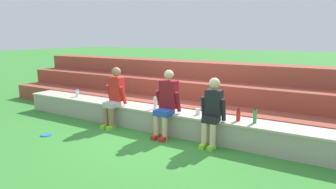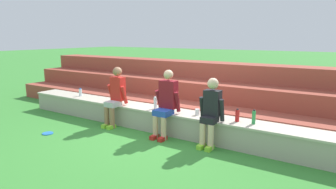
{
  "view_description": "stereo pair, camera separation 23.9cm",
  "coord_description": "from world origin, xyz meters",
  "px_view_note": "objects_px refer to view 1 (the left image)",
  "views": [
    {
      "loc": [
        3.18,
        -5.0,
        2.04
      ],
      "look_at": [
        0.03,
        0.28,
        0.83
      ],
      "focal_mm": 31.46,
      "sensor_mm": 36.0,
      "label": 1
    },
    {
      "loc": [
        3.39,
        -4.88,
        2.04
      ],
      "look_at": [
        0.03,
        0.28,
        0.83
      ],
      "focal_mm": 31.46,
      "sensor_mm": 36.0,
      "label": 2
    }
  ],
  "objects_px": {
    "water_bottle_near_right": "(155,103)",
    "frisbee": "(46,135)",
    "person_left_of_center": "(167,102)",
    "person_center": "(212,111)",
    "water_bottle_mid_left": "(77,93)",
    "plastic_cup_right_end": "(198,112)",
    "water_bottle_mid_right": "(255,116)",
    "water_bottle_center_gap": "(238,115)",
    "person_far_left": "(114,96)"
  },
  "relations": [
    {
      "from": "person_center",
      "to": "water_bottle_mid_left",
      "type": "xyz_separation_m",
      "value": [
        -3.95,
        0.33,
        -0.11
      ]
    },
    {
      "from": "water_bottle_mid_right",
      "to": "plastic_cup_right_end",
      "type": "height_order",
      "value": "water_bottle_mid_right"
    },
    {
      "from": "plastic_cup_right_end",
      "to": "person_left_of_center",
      "type": "bearing_deg",
      "value": -155.45
    },
    {
      "from": "person_left_of_center",
      "to": "water_bottle_near_right",
      "type": "xyz_separation_m",
      "value": [
        -0.44,
        0.24,
        -0.12
      ]
    },
    {
      "from": "water_bottle_mid_right",
      "to": "water_bottle_center_gap",
      "type": "height_order",
      "value": "water_bottle_mid_right"
    },
    {
      "from": "person_far_left",
      "to": "person_left_of_center",
      "type": "height_order",
      "value": "person_left_of_center"
    },
    {
      "from": "water_bottle_mid_left",
      "to": "person_left_of_center",
      "type": "bearing_deg",
      "value": -5.73
    },
    {
      "from": "person_left_of_center",
      "to": "plastic_cup_right_end",
      "type": "distance_m",
      "value": 0.67
    },
    {
      "from": "water_bottle_mid_left",
      "to": "water_bottle_mid_right",
      "type": "relative_size",
      "value": 0.78
    },
    {
      "from": "person_left_of_center",
      "to": "frisbee",
      "type": "relative_size",
      "value": 6.14
    },
    {
      "from": "water_bottle_near_right",
      "to": "plastic_cup_right_end",
      "type": "distance_m",
      "value": 1.03
    },
    {
      "from": "water_bottle_mid_left",
      "to": "water_bottle_mid_right",
      "type": "distance_m",
      "value": 4.66
    },
    {
      "from": "water_bottle_center_gap",
      "to": "plastic_cup_right_end",
      "type": "distance_m",
      "value": 0.84
    },
    {
      "from": "frisbee",
      "to": "person_center",
      "type": "bearing_deg",
      "value": 20.94
    },
    {
      "from": "water_bottle_mid_left",
      "to": "water_bottle_center_gap",
      "type": "relative_size",
      "value": 0.86
    },
    {
      "from": "plastic_cup_right_end",
      "to": "frisbee",
      "type": "height_order",
      "value": "plastic_cup_right_end"
    },
    {
      "from": "person_center",
      "to": "plastic_cup_right_end",
      "type": "relative_size",
      "value": 10.61
    },
    {
      "from": "person_center",
      "to": "water_bottle_mid_right",
      "type": "xyz_separation_m",
      "value": [
        0.72,
        0.3,
        -0.08
      ]
    },
    {
      "from": "person_left_of_center",
      "to": "water_bottle_mid_right",
      "type": "bearing_deg",
      "value": 8.64
    },
    {
      "from": "water_bottle_mid_right",
      "to": "water_bottle_near_right",
      "type": "bearing_deg",
      "value": -179.47
    },
    {
      "from": "person_center",
      "to": "water_bottle_center_gap",
      "type": "height_order",
      "value": "person_center"
    },
    {
      "from": "person_left_of_center",
      "to": "frisbee",
      "type": "distance_m",
      "value": 2.63
    },
    {
      "from": "person_left_of_center",
      "to": "water_bottle_center_gap",
      "type": "bearing_deg",
      "value": 10.27
    },
    {
      "from": "person_far_left",
      "to": "water_bottle_mid_left",
      "type": "xyz_separation_m",
      "value": [
        -1.54,
        0.3,
        -0.14
      ]
    },
    {
      "from": "person_center",
      "to": "plastic_cup_right_end",
      "type": "bearing_deg",
      "value": 145.12
    },
    {
      "from": "person_center",
      "to": "water_bottle_mid_right",
      "type": "bearing_deg",
      "value": 22.64
    },
    {
      "from": "person_far_left",
      "to": "person_left_of_center",
      "type": "bearing_deg",
      "value": 0.09
    },
    {
      "from": "person_far_left",
      "to": "frisbee",
      "type": "bearing_deg",
      "value": -122.53
    },
    {
      "from": "water_bottle_near_right",
      "to": "water_bottle_mid_right",
      "type": "distance_m",
      "value": 2.17
    },
    {
      "from": "person_center",
      "to": "water_bottle_center_gap",
      "type": "relative_size",
      "value": 5.33
    },
    {
      "from": "person_center",
      "to": "water_bottle_center_gap",
      "type": "distance_m",
      "value": 0.51
    },
    {
      "from": "person_far_left",
      "to": "water_bottle_mid_left",
      "type": "relative_size",
      "value": 6.51
    },
    {
      "from": "person_far_left",
      "to": "water_bottle_center_gap",
      "type": "relative_size",
      "value": 5.59
    },
    {
      "from": "water_bottle_center_gap",
      "to": "frisbee",
      "type": "xyz_separation_m",
      "value": [
        -3.62,
        -1.52,
        -0.59
      ]
    },
    {
      "from": "person_far_left",
      "to": "water_bottle_mid_right",
      "type": "distance_m",
      "value": 3.14
    },
    {
      "from": "water_bottle_near_right",
      "to": "plastic_cup_right_end",
      "type": "bearing_deg",
      "value": 1.32
    },
    {
      "from": "water_bottle_mid_left",
      "to": "water_bottle_center_gap",
      "type": "height_order",
      "value": "water_bottle_center_gap"
    },
    {
      "from": "frisbee",
      "to": "water_bottle_center_gap",
      "type": "bearing_deg",
      "value": 22.81
    },
    {
      "from": "water_bottle_near_right",
      "to": "frisbee",
      "type": "bearing_deg",
      "value": -139.34
    },
    {
      "from": "water_bottle_mid_right",
      "to": "water_bottle_center_gap",
      "type": "xyz_separation_m",
      "value": [
        -0.31,
        -0.0,
        -0.01
      ]
    },
    {
      "from": "person_far_left",
      "to": "frisbee",
      "type": "height_order",
      "value": "person_far_left"
    },
    {
      "from": "person_left_of_center",
      "to": "person_center",
      "type": "bearing_deg",
      "value": -1.98
    },
    {
      "from": "water_bottle_near_right",
      "to": "frisbee",
      "type": "distance_m",
      "value": 2.39
    },
    {
      "from": "person_far_left",
      "to": "person_left_of_center",
      "type": "distance_m",
      "value": 1.39
    },
    {
      "from": "water_bottle_mid_right",
      "to": "plastic_cup_right_end",
      "type": "relative_size",
      "value": 2.18
    },
    {
      "from": "person_left_of_center",
      "to": "water_bottle_center_gap",
      "type": "height_order",
      "value": "person_left_of_center"
    },
    {
      "from": "water_bottle_mid_right",
      "to": "person_far_left",
      "type": "bearing_deg",
      "value": -175.14
    },
    {
      "from": "person_left_of_center",
      "to": "person_center",
      "type": "height_order",
      "value": "person_left_of_center"
    },
    {
      "from": "water_bottle_mid_left",
      "to": "water_bottle_mid_right",
      "type": "bearing_deg",
      "value": -0.38
    },
    {
      "from": "person_center",
      "to": "water_bottle_mid_left",
      "type": "height_order",
      "value": "person_center"
    }
  ]
}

